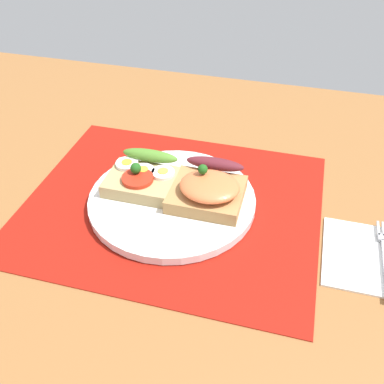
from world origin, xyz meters
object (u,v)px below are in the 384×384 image
(sandwich_egg_tomato, at_px, (142,176))
(sandwich_salmon, at_px, (209,188))
(plate, at_px, (172,200))
(napkin, at_px, (379,258))

(sandwich_egg_tomato, bearing_deg, sandwich_salmon, -3.26)
(plate, height_order, sandwich_egg_tomato, sandwich_egg_tomato)
(sandwich_egg_tomato, height_order, sandwich_salmon, sandwich_salmon)
(sandwich_egg_tomato, distance_m, sandwich_salmon, 0.10)
(napkin, bearing_deg, sandwich_salmon, 168.97)
(sandwich_egg_tomato, bearing_deg, napkin, -8.70)
(plate, xyz_separation_m, sandwich_salmon, (0.05, 0.01, 0.03))
(sandwich_egg_tomato, distance_m, napkin, 0.34)
(sandwich_salmon, bearing_deg, plate, -168.73)
(plate, relative_size, sandwich_salmon, 2.27)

